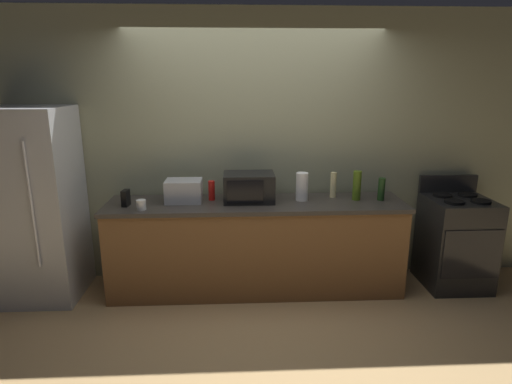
{
  "coord_description": "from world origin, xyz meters",
  "views": [
    {
      "loc": [
        -0.19,
        -3.49,
        2.03
      ],
      "look_at": [
        0.0,
        0.4,
        1.0
      ],
      "focal_mm": 29.95,
      "sensor_mm": 36.0,
      "label": 1
    }
  ],
  "objects": [
    {
      "name": "ground_plane",
      "position": [
        0.0,
        0.0,
        0.0
      ],
      "size": [
        8.0,
        8.0,
        0.0
      ],
      "primitive_type": "plane",
      "color": "tan"
    },
    {
      "name": "back_wall",
      "position": [
        0.0,
        0.81,
        1.35
      ],
      "size": [
        6.4,
        0.1,
        2.7
      ],
      "primitive_type": "cube",
      "color": "gray",
      "rests_on": "ground_plane"
    },
    {
      "name": "counter_run",
      "position": [
        0.0,
        0.4,
        0.45
      ],
      "size": [
        2.84,
        0.64,
        0.9
      ],
      "color": "brown",
      "rests_on": "ground_plane"
    },
    {
      "name": "refrigerator",
      "position": [
        -2.05,
        0.4,
        0.9
      ],
      "size": [
        0.72,
        0.73,
        1.8
      ],
      "color": "#B7BABF",
      "rests_on": "ground_plane"
    },
    {
      "name": "stove_range",
      "position": [
        2.0,
        0.4,
        0.46
      ],
      "size": [
        0.6,
        0.61,
        1.08
      ],
      "color": "black",
      "rests_on": "ground_plane"
    },
    {
      "name": "microwave",
      "position": [
        -0.07,
        0.45,
        1.04
      ],
      "size": [
        0.48,
        0.35,
        0.27
      ],
      "color": "black",
      "rests_on": "counter_run"
    },
    {
      "name": "toaster_oven",
      "position": [
        -0.69,
        0.46,
        1.01
      ],
      "size": [
        0.34,
        0.26,
        0.21
      ],
      "primitive_type": "cube",
      "color": "#B7BABF",
      "rests_on": "counter_run"
    },
    {
      "name": "paper_towel_roll",
      "position": [
        0.44,
        0.45,
        1.04
      ],
      "size": [
        0.12,
        0.12,
        0.27
      ],
      "primitive_type": "cylinder",
      "color": "white",
      "rests_on": "counter_run"
    },
    {
      "name": "cordless_phone",
      "position": [
        -1.2,
        0.34,
        0.98
      ],
      "size": [
        0.06,
        0.12,
        0.15
      ],
      "primitive_type": "cube",
      "rotation": [
        0.0,
        0.0,
        -0.13
      ],
      "color": "black",
      "rests_on": "counter_run"
    },
    {
      "name": "bottle_wine",
      "position": [
        1.21,
        0.42,
        1.01
      ],
      "size": [
        0.07,
        0.07,
        0.22
      ],
      "primitive_type": "cylinder",
      "color": "#1E3F19",
      "rests_on": "counter_run"
    },
    {
      "name": "bottle_olive_oil",
      "position": [
        0.98,
        0.44,
        1.04
      ],
      "size": [
        0.08,
        0.08,
        0.29
      ],
      "primitive_type": "cylinder",
      "color": "#4C6B19",
      "rests_on": "counter_run"
    },
    {
      "name": "bottle_hot_sauce",
      "position": [
        -0.42,
        0.5,
        0.99
      ],
      "size": [
        0.06,
        0.06,
        0.19
      ],
      "primitive_type": "cylinder",
      "color": "red",
      "rests_on": "counter_run"
    },
    {
      "name": "bottle_hand_soap",
      "position": [
        0.77,
        0.54,
        1.03
      ],
      "size": [
        0.06,
        0.06,
        0.25
      ],
      "primitive_type": "cylinder",
      "color": "beige",
      "rests_on": "counter_run"
    },
    {
      "name": "mug_white",
      "position": [
        -1.04,
        0.21,
        0.95
      ],
      "size": [
        0.08,
        0.08,
        0.09
      ],
      "primitive_type": "cylinder",
      "color": "white",
      "rests_on": "counter_run"
    }
  ]
}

